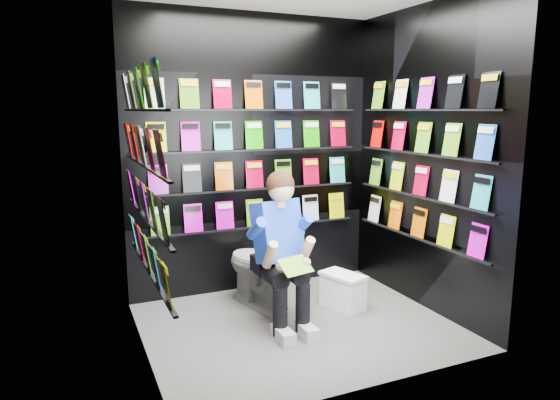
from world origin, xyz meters
name	(u,v)px	position (x,y,z in m)	size (l,w,h in m)	color
floor	(298,326)	(0.00, 0.00, 0.00)	(2.40, 2.40, 0.00)	#5A5B58
wall_back	(253,155)	(0.00, 1.00, 1.30)	(2.40, 0.04, 2.60)	black
wall_front	(374,183)	(0.00, -1.00, 1.30)	(2.40, 0.04, 2.60)	black
wall_left	(138,174)	(-1.20, 0.00, 1.30)	(0.04, 2.00, 2.60)	black
wall_right	(425,160)	(1.20, 0.00, 1.30)	(0.04, 2.00, 2.60)	black
comics_back	(254,155)	(0.00, 0.97, 1.31)	(2.10, 0.06, 1.37)	#D85B00
comics_left	(142,173)	(-1.17, 0.00, 1.31)	(0.06, 1.70, 1.37)	#D85B00
comics_right	(422,159)	(1.17, 0.00, 1.31)	(0.06, 1.70, 1.37)	#D85B00
toilet	(260,265)	(-0.12, 0.53, 0.37)	(0.42, 0.75, 0.73)	white
longbox	(343,292)	(0.52, 0.18, 0.14)	(0.21, 0.38, 0.28)	white
longbox_lid	(343,275)	(0.52, 0.18, 0.30)	(0.23, 0.40, 0.03)	white
reader	(277,232)	(-0.12, 0.15, 0.75)	(0.50, 0.73, 1.34)	blue
held_comic	(295,266)	(-0.12, -0.20, 0.58)	(0.25, 0.01, 0.17)	#1C9249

